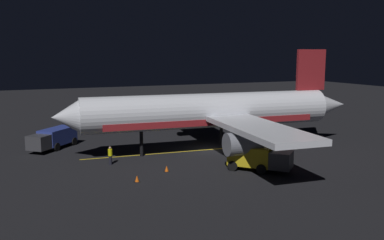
{
  "coord_description": "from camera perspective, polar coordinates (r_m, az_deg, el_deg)",
  "views": [
    {
      "loc": [
        -39.51,
        19.23,
        10.41
      ],
      "look_at": [
        0.0,
        2.0,
        3.5
      ],
      "focal_mm": 38.85,
      "sensor_mm": 36.0,
      "label": 1
    }
  ],
  "objects": [
    {
      "name": "airliner",
      "position": [
        44.58,
        3.05,
        1.09
      ],
      "size": [
        31.92,
        33.51,
        10.89
      ],
      "color": "silver",
      "rests_on": "ground_plane"
    },
    {
      "name": "traffic_cone_near_left",
      "position": [
        34.64,
        -7.56,
        -8.03
      ],
      "size": [
        0.5,
        0.5,
        0.55
      ],
      "color": "#EA590F",
      "rests_on": "ground_plane"
    },
    {
      "name": "ground_plane",
      "position": [
        45.18,
        2.33,
        -4.35
      ],
      "size": [
        180.0,
        180.0,
        0.2
      ],
      "primitive_type": "cube",
      "color": "black"
    },
    {
      "name": "apron_guide_stripe",
      "position": [
        44.35,
        -2.8,
        -4.47
      ],
      "size": [
        1.83,
        18.97,
        0.01
      ],
      "primitive_type": "cube",
      "rotation": [
        0.0,
        0.0,
        -0.08
      ],
      "color": "gold",
      "rests_on": "ground_plane"
    },
    {
      "name": "ground_crew_worker",
      "position": [
        40.14,
        -11.16,
        -4.8
      ],
      "size": [
        0.4,
        0.4,
        1.74
      ],
      "color": "black",
      "rests_on": "ground_plane"
    },
    {
      "name": "catering_truck",
      "position": [
        37.81,
        8.98,
        -5.19
      ],
      "size": [
        5.53,
        5.23,
        2.17
      ],
      "color": "gold",
      "rests_on": "ground_plane"
    },
    {
      "name": "baggage_truck",
      "position": [
        48.3,
        -18.44,
        -2.4
      ],
      "size": [
        5.99,
        5.76,
        2.18
      ],
      "color": "navy",
      "rests_on": "ground_plane"
    },
    {
      "name": "traffic_cone_near_right",
      "position": [
        37.32,
        -3.5,
        -6.71
      ],
      "size": [
        0.5,
        0.5,
        0.55
      ],
      "color": "#EA590F",
      "rests_on": "ground_plane"
    }
  ]
}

